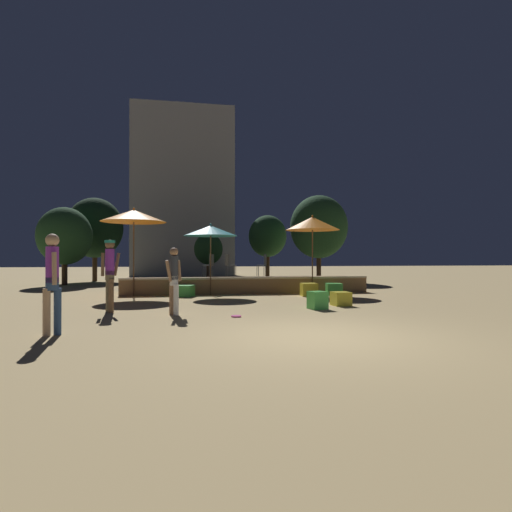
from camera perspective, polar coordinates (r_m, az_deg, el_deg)
name	(u,v)px	position (r m, az deg, el deg)	size (l,w,h in m)	color
ground_plane	(317,336)	(7.40, 8.64, -11.26)	(120.00, 120.00, 0.00)	tan
wooden_deck	(245,285)	(16.72, -1.58, -4.12)	(9.79, 2.30, 0.67)	olive
patio_umbrella_0	(211,231)	(15.33, -6.50, 3.59)	(2.06, 2.06, 2.73)	brown
patio_umbrella_1	(312,224)	(16.18, 8.06, 4.61)	(2.16, 2.16, 3.14)	brown
patio_umbrella_2	(134,216)	(15.51, -17.07, 5.49)	(2.37, 2.37, 3.28)	brown
cube_seat_0	(184,291)	(14.89, -10.20, -4.93)	(0.80, 0.80, 0.41)	#4CC651
cube_seat_1	(317,300)	(11.22, 8.78, -6.26)	(0.52, 0.52, 0.49)	#4CC651
cube_seat_2	(309,290)	(14.97, 7.56, -4.78)	(0.62, 0.62, 0.48)	yellow
cube_seat_3	(334,289)	(15.52, 11.07, -4.67)	(0.67, 0.67, 0.45)	#4CC651
cube_seat_4	(341,299)	(12.14, 12.04, -5.99)	(0.53, 0.53, 0.41)	yellow
person_0	(110,270)	(11.01, -20.16, -1.91)	(0.47, 0.34, 1.89)	brown
person_1	(52,279)	(8.15, -27.10, -2.90)	(0.33, 0.53, 1.85)	tan
person_2	(174,279)	(10.10, -11.64, -3.20)	(0.42, 0.37, 1.67)	#997051
bistro_chair_0	(229,263)	(16.43, -3.88, -0.99)	(0.43, 0.42, 0.90)	#47474C
bistro_chair_1	(263,263)	(16.48, 1.06, -0.99)	(0.40, 0.40, 0.90)	#2D3338
bistro_chair_2	(210,263)	(16.25, -6.62, -1.00)	(0.47, 0.47, 0.90)	#2D3338
frisbee_disc	(236,316)	(9.64, -2.85, -8.59)	(0.25, 0.25, 0.03)	#E54C99
background_tree_0	(268,236)	(28.44, 1.67, 2.83)	(2.70, 2.70, 4.46)	#3D2B1C
background_tree_1	(95,228)	(26.34, -22.03, 3.73)	(3.33, 3.33, 5.09)	#3D2B1C
background_tree_2	(319,227)	(24.57, 8.95, 4.11)	(3.47, 3.47, 5.22)	#3D2B1C
background_tree_3	(65,236)	(23.01, -25.66, 2.57)	(2.72, 2.72, 4.06)	#3D2B1C
background_tree_4	(208,249)	(25.36, -6.81, 0.97)	(1.81, 1.81, 2.99)	#3D2B1C
distant_building	(183,193)	(33.55, -10.34, 8.83)	(8.01, 3.86, 13.47)	gray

